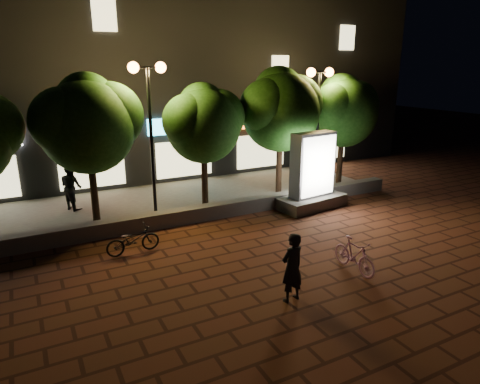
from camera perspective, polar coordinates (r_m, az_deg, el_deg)
ground at (r=11.59m, az=3.61°, el=-9.69°), size 80.00×80.00×0.00m
retaining_wall at (r=14.79m, az=-4.37°, el=-2.70°), size 16.00×0.45×0.50m
sidewalk at (r=17.07m, az=-7.68°, el=-0.88°), size 16.00×5.00×0.08m
building_block at (r=22.52m, az=-14.10°, el=15.81°), size 28.00×8.12×11.30m
tree_left at (r=14.56m, az=-19.74°, el=9.02°), size 3.60×3.00×4.89m
tree_mid at (r=15.64m, az=-4.88°, el=9.54°), size 3.24×2.70×4.50m
tree_right at (r=17.14m, az=5.53°, el=11.31°), size 3.72×3.10×5.07m
tree_far_right at (r=19.08m, az=13.76°, el=10.86°), size 3.48×2.90×4.76m
street_lamp_left at (r=14.64m, az=-12.13°, el=11.95°), size 1.26×0.36×5.18m
street_lamp_right at (r=17.85m, az=10.58°, el=12.38°), size 1.26×0.36×4.98m
ad_kiosk at (r=15.96m, az=9.66°, el=1.92°), size 2.77×1.64×2.83m
scooter_pink at (r=11.43m, az=15.12°, el=-8.21°), size 0.43×1.47×0.88m
rider at (r=9.65m, az=7.02°, el=-10.07°), size 0.66×0.49×1.64m
scooter_parked at (r=12.44m, az=-14.22°, el=-6.27°), size 1.55×0.60×0.80m
pedestrian at (r=16.50m, az=-21.75°, el=0.69°), size 0.96×1.04×1.71m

